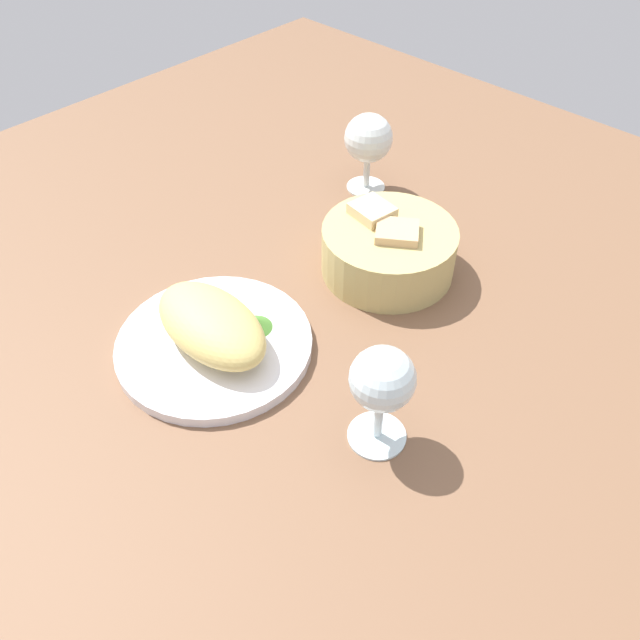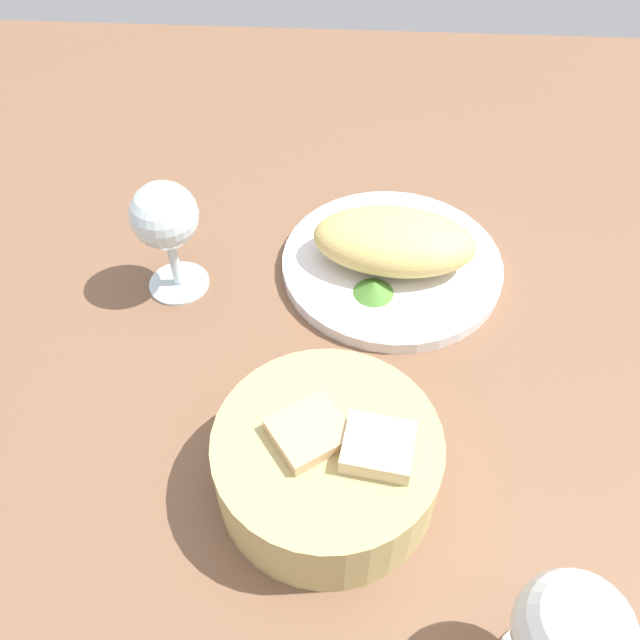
% 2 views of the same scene
% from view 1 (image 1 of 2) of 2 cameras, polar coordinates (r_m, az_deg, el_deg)
% --- Properties ---
extents(ground_plane, '(1.40, 1.40, 0.02)m').
position_cam_1_polar(ground_plane, '(0.86, -1.10, 1.82)').
color(ground_plane, brown).
extents(plate, '(0.23, 0.23, 0.01)m').
position_cam_1_polar(plate, '(0.79, -9.19, -2.12)').
color(plate, white).
rests_on(plate, ground_plane).
extents(omelette, '(0.17, 0.11, 0.05)m').
position_cam_1_polar(omelette, '(0.77, -9.47, -0.38)').
color(omelette, '#D3BA68').
rests_on(omelette, plate).
extents(lettuce_garnish, '(0.04, 0.04, 0.01)m').
position_cam_1_polar(lettuce_garnish, '(0.79, -5.66, -0.26)').
color(lettuce_garnish, '#49832F').
rests_on(lettuce_garnish, plate).
extents(bread_basket, '(0.18, 0.18, 0.08)m').
position_cam_1_polar(bread_basket, '(0.88, 5.95, 6.22)').
color(bread_basket, tan).
rests_on(bread_basket, ground_plane).
extents(wine_glass_near, '(0.07, 0.07, 0.13)m').
position_cam_1_polar(wine_glass_near, '(0.64, 5.44, -5.59)').
color(wine_glass_near, silver).
rests_on(wine_glass_near, ground_plane).
extents(wine_glass_far, '(0.07, 0.07, 0.12)m').
position_cam_1_polar(wine_glass_far, '(1.02, 4.24, 15.32)').
color(wine_glass_far, silver).
rests_on(wine_glass_far, ground_plane).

